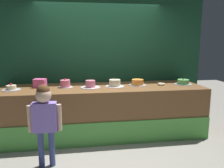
{
  "coord_description": "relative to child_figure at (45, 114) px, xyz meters",
  "views": [
    {
      "loc": [
        -0.45,
        -3.53,
        1.72
      ],
      "look_at": [
        0.14,
        0.31,
        1.01
      ],
      "focal_mm": 35.81,
      "sensor_mm": 36.0,
      "label": 1
    }
  ],
  "objects": [
    {
      "name": "cake_center_left",
      "position": [
        0.68,
        0.98,
        0.21
      ],
      "size": [
        0.36,
        0.36,
        0.16
      ],
      "color": "silver",
      "rests_on": "stage_platform"
    },
    {
      "name": "pink_box",
      "position": [
        -0.22,
        1.14,
        0.24
      ],
      "size": [
        0.24,
        0.19,
        0.16
      ],
      "primitive_type": "cube",
      "rotation": [
        0.0,
        0.0,
        -0.21
      ],
      "color": "#F25AA0",
      "rests_on": "stage_platform"
    },
    {
      "name": "stage_platform",
      "position": [
        0.91,
        1.02,
        -0.3
      ],
      "size": [
        3.74,
        1.04,
        0.92
      ],
      "color": "brown",
      "rests_on": "ground_plane"
    },
    {
      "name": "cake_left",
      "position": [
        0.23,
        1.07,
        0.22
      ],
      "size": [
        0.27,
        0.27,
        0.17
      ],
      "color": "silver",
      "rests_on": "stage_platform"
    },
    {
      "name": "cake_far_left",
      "position": [
        -0.68,
        0.97,
        0.19
      ],
      "size": [
        0.31,
        0.31,
        0.12
      ],
      "color": "silver",
      "rests_on": "stage_platform"
    },
    {
      "name": "curtain_backdrop",
      "position": [
        0.91,
        1.63,
        0.62
      ],
      "size": [
        4.43,
        0.08,
        2.76
      ],
      "primitive_type": "cube",
      "color": "#19472D",
      "rests_on": "ground_plane"
    },
    {
      "name": "cake_far_right",
      "position": [
        2.5,
        1.03,
        0.2
      ],
      "size": [
        0.33,
        0.33,
        0.12
      ],
      "color": "silver",
      "rests_on": "stage_platform"
    },
    {
      "name": "cake_center_right",
      "position": [
        1.14,
        1.01,
        0.22
      ],
      "size": [
        0.35,
        0.35,
        0.17
      ],
      "color": "white",
      "rests_on": "stage_platform"
    },
    {
      "name": "ground_plane",
      "position": [
        0.91,
        0.51,
        -0.76
      ],
      "size": [
        12.0,
        12.0,
        0.0
      ],
      "primitive_type": "plane",
      "color": "gray"
    },
    {
      "name": "donut",
      "position": [
        2.05,
        1.01,
        0.18
      ],
      "size": [
        0.14,
        0.14,
        0.04
      ],
      "primitive_type": "torus",
      "color": "beige",
      "rests_on": "stage_platform"
    },
    {
      "name": "child_figure",
      "position": [
        0.0,
        0.0,
        0.0
      ],
      "size": [
        0.46,
        0.21,
        1.18
      ],
      "color": "#3F4C8C",
      "rests_on": "ground_plane"
    },
    {
      "name": "cake_right",
      "position": [
        1.59,
        1.07,
        0.21
      ],
      "size": [
        0.34,
        0.34,
        0.11
      ],
      "color": "silver",
      "rests_on": "stage_platform"
    }
  ]
}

